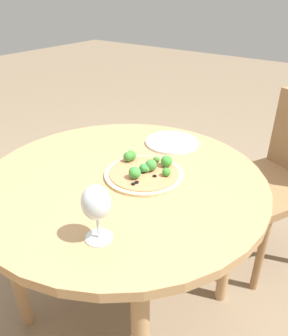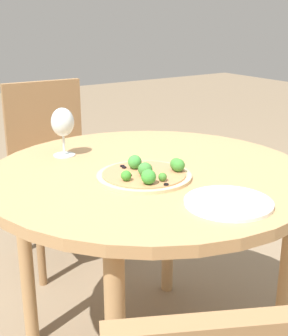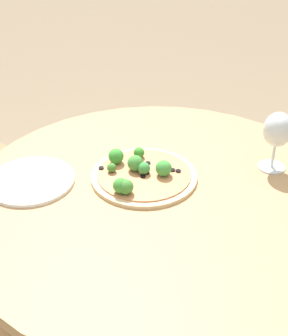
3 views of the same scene
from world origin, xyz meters
name	(u,v)px [view 1 (image 1 of 3)]	position (x,y,z in m)	size (l,w,h in m)	color
ground_plane	(128,308)	(0.00, 0.00, 0.00)	(12.00, 12.00, 0.00)	#847056
dining_table	(124,195)	(0.00, 0.00, 0.63)	(1.01, 1.01, 0.71)	tan
chair_2	(280,176)	(-0.37, -0.75, 0.48)	(0.54, 0.54, 0.86)	#997047
pizza	(144,171)	(-0.05, -0.06, 0.72)	(0.28, 0.28, 0.06)	#DBBC89
wine_glass	(96,204)	(-0.15, 0.29, 0.82)	(0.08, 0.08, 0.16)	silver
plate_near	(172,142)	(0.01, -0.34, 0.71)	(0.23, 0.23, 0.01)	white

